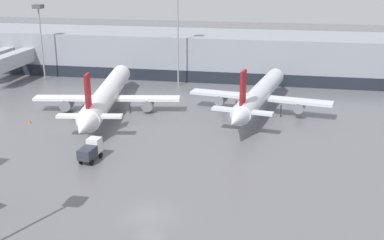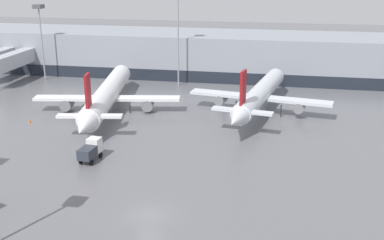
{
  "view_description": "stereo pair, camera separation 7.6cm",
  "coord_description": "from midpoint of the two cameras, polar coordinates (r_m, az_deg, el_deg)",
  "views": [
    {
      "loc": [
        11.8,
        -39.96,
        23.43
      ],
      "look_at": [
        0.22,
        20.96,
        3.0
      ],
      "focal_mm": 45.0,
      "sensor_mm": 36.0,
      "label": 1
    },
    {
      "loc": [
        11.88,
        -39.95,
        23.43
      ],
      "look_at": [
        0.22,
        20.96,
        3.0
      ],
      "focal_mm": 45.0,
      "sensor_mm": 36.0,
      "label": 2
    }
  ],
  "objects": [
    {
      "name": "terminal_building",
      "position": [
        104.29,
        3.92,
        7.73
      ],
      "size": [
        160.0,
        29.75,
        9.0
      ],
      "color": "gray",
      "rests_on": "ground_plane"
    },
    {
      "name": "parked_jet_0",
      "position": [
        78.14,
        7.97,
        3.03
      ],
      "size": [
        23.13,
        33.01,
        9.31
      ],
      "rotation": [
        0.0,
        0.0,
        1.4
      ],
      "color": "silver",
      "rests_on": "ground_plane"
    },
    {
      "name": "traffic_cone_0",
      "position": [
        77.58,
        -18.72,
        -0.04
      ],
      "size": [
        0.37,
        0.37,
        0.79
      ],
      "color": "orange",
      "rests_on": "ground_plane"
    },
    {
      "name": "apron_light_mast_5",
      "position": [
        93.68,
        -1.74,
        12.88
      ],
      "size": [
        1.8,
        1.8,
        18.67
      ],
      "color": "gray",
      "rests_on": "ground_plane"
    },
    {
      "name": "traffic_cone_3",
      "position": [
        65.77,
        -12.48,
        -2.8
      ],
      "size": [
        0.51,
        0.51,
        0.62
      ],
      "color": "orange",
      "rests_on": "ground_plane"
    },
    {
      "name": "ground_plane",
      "position": [
        47.81,
        -5.1,
        -11.19
      ],
      "size": [
        320.0,
        320.0,
        0.0
      ],
      "primitive_type": "plane",
      "color": "slate"
    },
    {
      "name": "parked_jet_1",
      "position": [
        79.75,
        -10.09,
        2.98
      ],
      "size": [
        23.88,
        37.86,
        9.15
      ],
      "rotation": [
        0.0,
        0.0,
        1.74
      ],
      "color": "white",
      "rests_on": "ground_plane"
    },
    {
      "name": "service_truck_2",
      "position": [
        60.65,
        -11.95,
        -3.47
      ],
      "size": [
        1.97,
        4.03,
        2.58
      ],
      "rotation": [
        0.0,
        0.0,
        1.48
      ],
      "color": "#2D333D",
      "rests_on": "ground_plane"
    },
    {
      "name": "apron_light_mast_3",
      "position": [
        103.55,
        -17.67,
        11.28
      ],
      "size": [
        1.8,
        1.8,
        15.37
      ],
      "color": "gray",
      "rests_on": "ground_plane"
    }
  ]
}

